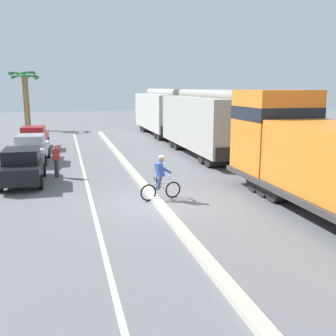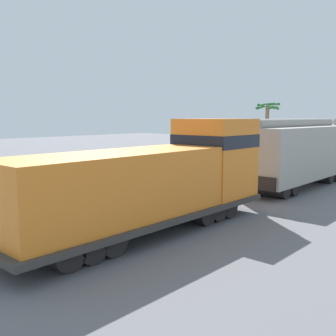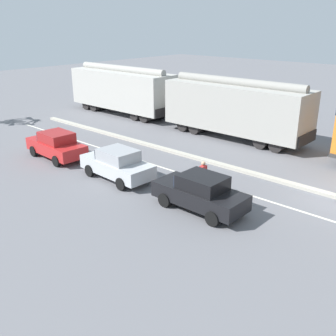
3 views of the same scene
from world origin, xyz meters
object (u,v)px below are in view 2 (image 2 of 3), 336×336
(parked_car_black, at_px, (119,167))
(pedestrian_by_cars, at_px, (144,167))
(cyclist, at_px, (128,183))
(parked_car_silver, at_px, (171,161))
(hopper_car_lead, at_px, (297,153))
(parked_car_red, at_px, (208,156))
(palm_tree_far, at_px, (267,117))
(palm_tree_near, at_px, (268,115))
(locomotive, at_px, (160,183))

(parked_car_black, relative_size, pedestrian_by_cars, 2.60)
(cyclist, bearing_deg, parked_car_silver, 119.70)
(parked_car_black, xyz_separation_m, pedestrian_by_cars, (1.46, 0.95, 0.03))
(hopper_car_lead, xyz_separation_m, parked_car_red, (-10.78, 5.54, -1.26))
(hopper_car_lead, xyz_separation_m, pedestrian_by_cars, (-9.12, -4.11, -1.23))
(hopper_car_lead, xyz_separation_m, palm_tree_far, (-12.09, 18.81, 2.17))
(parked_car_red, xyz_separation_m, palm_tree_near, (-1.64, 14.00, 3.64))
(parked_car_silver, distance_m, palm_tree_near, 19.64)
(hopper_car_lead, height_order, parked_car_black, hopper_car_lead)
(locomotive, bearing_deg, palm_tree_far, 111.33)
(parked_car_red, distance_m, palm_tree_near, 14.56)
(hopper_car_lead, relative_size, parked_car_red, 2.48)
(hopper_car_lead, height_order, parked_car_silver, hopper_car_lead)
(palm_tree_far, distance_m, pedestrian_by_cars, 23.35)
(palm_tree_near, relative_size, palm_tree_far, 1.05)
(locomotive, relative_size, parked_car_black, 2.76)
(parked_car_silver, bearing_deg, locomotive, -49.74)
(palm_tree_near, bearing_deg, cyclist, -75.80)
(hopper_car_lead, relative_size, cyclist, 6.18)
(parked_car_red, bearing_deg, hopper_car_lead, -27.19)
(hopper_car_lead, height_order, pedestrian_by_cars, hopper_car_lead)
(parked_car_silver, bearing_deg, palm_tree_far, 94.70)
(hopper_car_lead, distance_m, pedestrian_by_cars, 10.08)
(cyclist, distance_m, palm_tree_far, 29.03)
(parked_car_red, height_order, palm_tree_near, palm_tree_near)
(locomotive, bearing_deg, hopper_car_lead, 90.00)
(parked_car_silver, distance_m, cyclist, 10.93)
(cyclist, xyz_separation_m, palm_tree_near, (-7.27, 28.71, 3.64))
(parked_car_black, xyz_separation_m, palm_tree_near, (-1.84, 24.60, 3.64))
(hopper_car_lead, bearing_deg, cyclist, -119.34)
(locomotive, xyz_separation_m, pedestrian_by_cars, (-9.12, 8.05, -0.95))
(parked_car_black, bearing_deg, parked_car_red, 91.06)
(hopper_car_lead, relative_size, palm_tree_near, 1.75)
(hopper_car_lead, relative_size, parked_car_black, 2.52)
(parked_car_silver, bearing_deg, parked_car_black, -90.10)
(locomotive, xyz_separation_m, palm_tree_near, (-12.42, 31.70, 2.66))
(locomotive, relative_size, palm_tree_near, 1.92)
(parked_car_silver, xyz_separation_m, parked_car_red, (-0.21, 5.21, 0.00))
(hopper_car_lead, distance_m, parked_car_black, 11.80)
(cyclist, relative_size, pedestrian_by_cars, 1.06)
(locomotive, distance_m, parked_car_black, 12.78)
(locomotive, distance_m, palm_tree_far, 33.33)
(parked_car_silver, height_order, pedestrian_by_cars, same)
(pedestrian_by_cars, bearing_deg, parked_car_black, -147.13)
(palm_tree_far, bearing_deg, cyclist, -76.07)
(palm_tree_near, height_order, pedestrian_by_cars, palm_tree_near)
(parked_car_black, distance_m, palm_tree_near, 24.93)
(palm_tree_near, bearing_deg, parked_car_silver, -84.50)
(locomotive, bearing_deg, parked_car_red, 121.35)
(palm_tree_near, relative_size, pedestrian_by_cars, 3.74)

